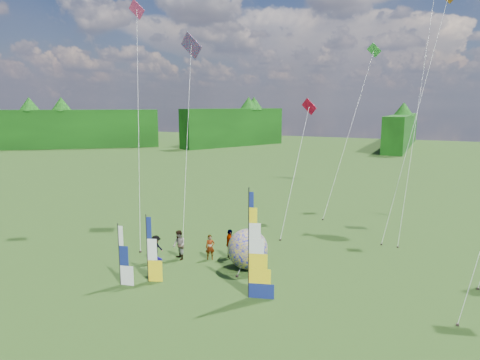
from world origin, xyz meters
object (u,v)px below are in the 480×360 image
at_px(spectator_d, 230,244).
at_px(spectator_b, 179,245).
at_px(spectator_a, 210,247).
at_px(spectator_c, 156,249).
at_px(side_banner_left, 147,249).
at_px(camp_chair, 155,267).
at_px(kite_whale, 422,73).
at_px(bol_inflatable, 248,249).
at_px(side_banner_far, 119,256).
at_px(feather_banner_main, 249,246).

bearing_deg(spectator_d, spectator_b, 74.36).
xyz_separation_m(spectator_a, spectator_c, (-2.74, -1.78, 0.05)).
xyz_separation_m(side_banner_left, spectator_b, (-0.35, 3.55, -0.89)).
xyz_separation_m(spectator_a, camp_chair, (-1.52, -3.56, -0.27)).
height_order(spectator_b, camp_chair, spectator_b).
xyz_separation_m(camp_chair, kite_whale, (12.20, 16.80, 11.18)).
bearing_deg(side_banner_left, bol_inflatable, 24.44).
height_order(bol_inflatable, spectator_a, bol_inflatable).
xyz_separation_m(side_banner_far, spectator_c, (-0.30, 3.54, -0.79)).
bearing_deg(spectator_b, feather_banner_main, 9.14).
distance_m(bol_inflatable, spectator_c, 5.61).
relative_size(feather_banner_main, spectator_d, 2.89).
distance_m(side_banner_left, side_banner_far, 1.45).
distance_m(feather_banner_main, side_banner_far, 6.97).
bearing_deg(side_banner_far, spectator_a, 52.74).
bearing_deg(spectator_c, spectator_b, -39.32).
distance_m(side_banner_far, camp_chair, 2.27).
height_order(spectator_b, spectator_c, spectator_b).
height_order(feather_banner_main, spectator_b, feather_banner_main).
height_order(side_banner_left, kite_whale, kite_whale).
bearing_deg(feather_banner_main, kite_whale, 53.54).
bearing_deg(spectator_c, side_banner_far, -168.62).
height_order(side_banner_far, spectator_a, side_banner_far).
distance_m(side_banner_left, spectator_d, 5.65).
distance_m(side_banner_far, spectator_c, 3.64).
bearing_deg(side_banner_left, feather_banner_main, -14.96).
bearing_deg(spectator_c, camp_chair, -139.01).
distance_m(feather_banner_main, side_banner_left, 5.76).
height_order(side_banner_left, spectator_d, side_banner_left).
distance_m(side_banner_far, spectator_d, 6.97).
height_order(spectator_c, spectator_d, spectator_d).
relative_size(feather_banner_main, spectator_b, 2.93).
bearing_deg(spectator_c, spectator_a, -50.52).
distance_m(side_banner_left, spectator_b, 3.67).
xyz_separation_m(bol_inflatable, spectator_a, (-2.68, 0.35, -0.40)).
bearing_deg(kite_whale, camp_chair, -114.51).
bearing_deg(spectator_a, bol_inflatable, -39.81).
bearing_deg(spectator_c, bol_inflatable, -68.69).
xyz_separation_m(bol_inflatable, spectator_c, (-5.42, -1.43, -0.35)).
distance_m(spectator_a, spectator_d, 1.23).
relative_size(side_banner_left, kite_whale, 0.15).
bearing_deg(bol_inflatable, kite_whale, 59.50).
bearing_deg(side_banner_left, side_banner_far, -157.44).
distance_m(bol_inflatable, spectator_b, 4.44).
height_order(side_banner_left, camp_chair, side_banner_left).
xyz_separation_m(side_banner_far, spectator_a, (2.44, 5.32, -0.84)).
bearing_deg(camp_chair, spectator_c, 147.33).
bearing_deg(feather_banner_main, spectator_a, 122.31).
bearing_deg(side_banner_left, spectator_c, 97.78).
relative_size(spectator_a, spectator_d, 0.84).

